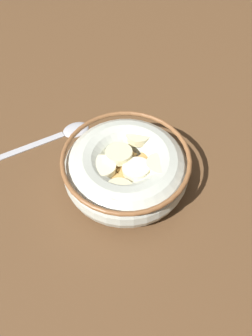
# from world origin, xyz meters

# --- Properties ---
(ground_plane) EXTENTS (1.40, 1.40, 0.02)m
(ground_plane) POSITION_xyz_m (0.00, 0.00, -0.01)
(ground_plane) COLOR brown
(cereal_bowl) EXTENTS (0.16, 0.16, 0.05)m
(cereal_bowl) POSITION_xyz_m (0.00, -0.00, 0.03)
(cereal_bowl) COLOR beige
(cereal_bowl) RESTS_ON ground_plane
(spoon) EXTENTS (0.16, 0.05, 0.01)m
(spoon) POSITION_xyz_m (-0.07, 0.11, 0.00)
(spoon) COLOR #B7B7BC
(spoon) RESTS_ON ground_plane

